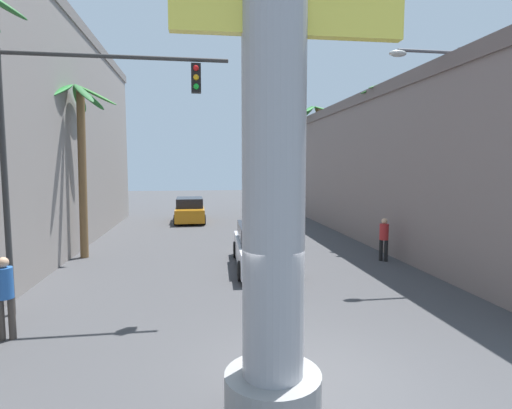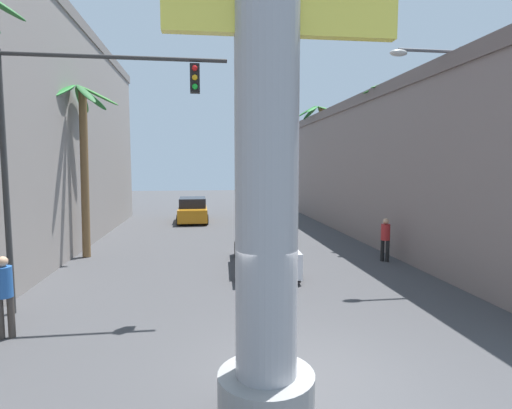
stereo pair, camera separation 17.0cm
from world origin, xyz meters
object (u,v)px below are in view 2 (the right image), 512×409
object	(u,v)px
street_lamp	(447,142)
pedestrian_curb_left	(4,291)
neon_sign_pole	(267,61)
traffic_light_mast	(73,132)
pedestrian_mid_right	(385,236)
car_lead	(264,247)
palm_tree_far_right	(319,147)
palm_tree_mid_left	(81,139)
car_far	(193,210)
palm_tree_mid_right	(387,135)

from	to	relation	value
street_lamp	pedestrian_curb_left	world-z (taller)	street_lamp
neon_sign_pole	traffic_light_mast	bearing A→B (deg)	128.58
pedestrian_mid_right	car_lead	bearing A→B (deg)	-176.90
neon_sign_pole	car_lead	size ratio (longest dim) A/B	2.34
neon_sign_pole	pedestrian_mid_right	bearing A→B (deg)	55.72
neon_sign_pole	palm_tree_far_right	bearing A→B (deg)	71.63
palm_tree_mid_left	pedestrian_mid_right	bearing A→B (deg)	-12.10
pedestrian_mid_right	palm_tree_mid_left	bearing A→B (deg)	167.90
car_lead	palm_tree_far_right	world-z (taller)	palm_tree_far_right
palm_tree_mid_left	pedestrian_curb_left	size ratio (longest dim) A/B	3.88
car_far	palm_tree_mid_right	distance (m)	13.47
pedestrian_mid_right	neon_sign_pole	bearing A→B (deg)	-124.28
car_far	street_lamp	bearing A→B (deg)	-60.47
neon_sign_pole	palm_tree_mid_right	size ratio (longest dim) A/B	1.49
palm_tree_mid_right	neon_sign_pole	bearing A→B (deg)	-121.98
pedestrian_curb_left	palm_tree_far_right	bearing A→B (deg)	56.25
street_lamp	pedestrian_mid_right	bearing A→B (deg)	108.08
traffic_light_mast	palm_tree_far_right	world-z (taller)	palm_tree_far_right
traffic_light_mast	palm_tree_far_right	size ratio (longest dim) A/B	0.81
street_lamp	car_lead	xyz separation A→B (m)	(-5.50, 2.14, -3.66)
street_lamp	palm_tree_mid_left	xyz separation A→B (m)	(-12.39, 4.88, 0.29)
palm_tree_mid_right	traffic_light_mast	bearing A→B (deg)	-148.27
neon_sign_pole	pedestrian_mid_right	distance (m)	11.43
car_far	palm_tree_mid_left	world-z (taller)	palm_tree_mid_left
car_far	pedestrian_mid_right	xyz separation A→B (m)	(7.52, -12.26, 0.23)
palm_tree_mid_right	pedestrian_mid_right	bearing A→B (deg)	-115.04
traffic_light_mast	palm_tree_mid_left	bearing A→B (deg)	104.37
traffic_light_mast	palm_tree_far_right	xyz separation A→B (m)	(11.19, 16.84, 0.47)
neon_sign_pole	pedestrian_curb_left	bearing A→B (deg)	145.53
palm_tree_far_right	palm_tree_mid_left	bearing A→B (deg)	-140.76
palm_tree_mid_left	pedestrian_curb_left	world-z (taller)	palm_tree_mid_left
palm_tree_far_right	palm_tree_mid_right	world-z (taller)	palm_tree_far_right
palm_tree_mid_left	car_far	bearing A→B (deg)	67.31
street_lamp	palm_tree_mid_right	size ratio (longest dim) A/B	0.98
street_lamp	car_far	xyz separation A→B (m)	(-8.30, 14.65, -3.67)
traffic_light_mast	pedestrian_curb_left	size ratio (longest dim) A/B	3.61
street_lamp	car_far	distance (m)	17.23
street_lamp	palm_tree_mid_left	distance (m)	13.32
palm_tree_mid_left	street_lamp	bearing A→B (deg)	-21.52
palm_tree_mid_right	palm_tree_mid_left	bearing A→B (deg)	-176.83
traffic_light_mast	palm_tree_mid_right	distance (m)	13.50
car_lead	palm_tree_mid_right	world-z (taller)	palm_tree_mid_right
neon_sign_pole	palm_tree_far_right	world-z (taller)	neon_sign_pole
palm_tree_far_right	palm_tree_mid_right	size ratio (longest dim) A/B	1.05
car_far	palm_tree_far_right	world-z (taller)	palm_tree_far_right
car_lead	car_far	size ratio (longest dim) A/B	1.01
car_lead	pedestrian_mid_right	distance (m)	4.73
palm_tree_mid_left	pedestrian_mid_right	distance (m)	12.44
street_lamp	palm_tree_mid_left	world-z (taller)	street_lamp
pedestrian_curb_left	pedestrian_mid_right	world-z (taller)	pedestrian_curb_left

